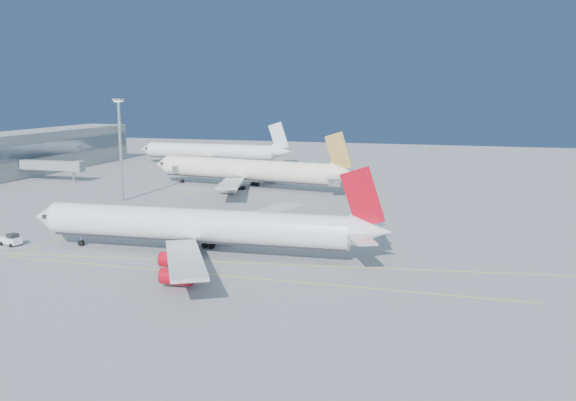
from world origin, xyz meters
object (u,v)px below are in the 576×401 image
object	(u,v)px
airliner_virgin	(202,226)
light_mast	(120,141)
airliner_third	(214,151)
airliner_etihad	(249,170)
pushback_tug	(11,240)

from	to	relation	value
airliner_virgin	light_mast	xyz separation A→B (m)	(-44.11, 46.37, 11.07)
airliner_third	light_mast	xyz separation A→B (m)	(9.48, -86.19, 10.93)
airliner_virgin	airliner_etihad	size ratio (longest dim) A/B	1.00
light_mast	airliner_etihad	bearing A→B (deg)	51.59
airliner_virgin	airliner_third	distance (m)	142.98
airliner_virgin	airliner_third	size ratio (longest dim) A/B	1.07
airliner_third	light_mast	size ratio (longest dim) A/B	2.38
airliner_etihad	light_mast	bearing A→B (deg)	-119.11
airliner_etihad	airliner_third	size ratio (longest dim) A/B	1.07
airliner_virgin	pushback_tug	world-z (taller)	airliner_virgin
airliner_etihad	light_mast	size ratio (longest dim) A/B	2.53
airliner_third	pushback_tug	size ratio (longest dim) A/B	14.07
airliner_virgin	airliner_third	world-z (taller)	airliner_third
airliner_etihad	pushback_tug	xyz separation A→B (m)	(-19.54, -82.63, -4.45)
airliner_third	airliner_virgin	bearing A→B (deg)	-68.15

